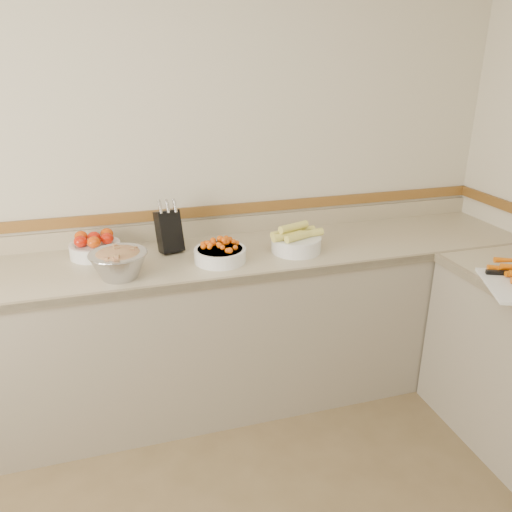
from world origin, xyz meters
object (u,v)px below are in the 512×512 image
object	(u,v)px
cherry_tomato_bowl	(220,252)
rhubarb_bowl	(119,262)
tomato_bowl	(95,246)
corn_bowl	(296,241)
knife_block	(169,230)

from	to	relation	value
cherry_tomato_bowl	rhubarb_bowl	xyz separation A→B (m)	(-0.50, -0.07, 0.03)
tomato_bowl	corn_bowl	xyz separation A→B (m)	(1.04, -0.23, 0.00)
tomato_bowl	corn_bowl	world-z (taller)	corn_bowl
rhubarb_bowl	knife_block	bearing A→B (deg)	46.54
knife_block	tomato_bowl	xyz separation A→B (m)	(-0.39, 0.04, -0.06)
knife_block	rhubarb_bowl	size ratio (longest dim) A/B	1.06
knife_block	tomato_bowl	size ratio (longest dim) A/B	1.11
cherry_tomato_bowl	corn_bowl	world-z (taller)	corn_bowl
tomato_bowl	rhubarb_bowl	size ratio (longest dim) A/B	0.96
tomato_bowl	corn_bowl	distance (m)	1.07
rhubarb_bowl	corn_bowl	bearing A→B (deg)	5.62
knife_block	rhubarb_bowl	bearing A→B (deg)	-133.46
tomato_bowl	knife_block	bearing A→B (deg)	-5.28
cherry_tomato_bowl	rhubarb_bowl	size ratio (longest dim) A/B	0.98
tomato_bowl	cherry_tomato_bowl	xyz separation A→B (m)	(0.61, -0.26, -0.01)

